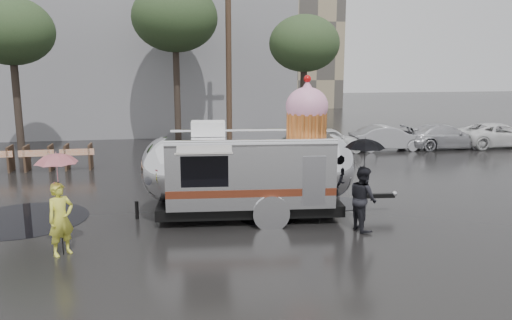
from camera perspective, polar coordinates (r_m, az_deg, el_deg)
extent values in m
plane|color=black|center=(11.28, -6.93, -10.63)|extent=(120.00, 120.00, 0.00)
cylinder|color=black|center=(14.93, -25.04, -6.18)|extent=(3.39, 3.39, 0.01)
cylinder|color=black|center=(13.69, 1.37, -6.62)|extent=(1.56, 1.56, 0.01)
cylinder|color=black|center=(15.28, 9.73, -4.91)|extent=(1.52, 1.52, 0.01)
cube|color=slate|center=(34.75, -16.35, 14.38)|extent=(22.00, 12.00, 13.00)
cylinder|color=#473323|center=(24.68, -3.14, 11.74)|extent=(0.28, 0.28, 9.00)
cylinder|color=#382D26|center=(24.40, -25.71, 7.00)|extent=(0.32, 0.32, 5.85)
ellipsoid|color=#243A1D|center=(24.41, -26.22, 13.09)|extent=(3.64, 3.64, 2.86)
cylinder|color=#382D26|center=(25.50, -9.05, 9.07)|extent=(0.32, 0.32, 6.75)
ellipsoid|color=#243A1D|center=(25.59, -9.26, 15.79)|extent=(4.20, 4.20, 3.30)
cylinder|color=#382D26|center=(24.41, 5.44, 7.49)|extent=(0.32, 0.32, 5.40)
ellipsoid|color=#243A1D|center=(24.39, 5.55, 13.13)|extent=(3.36, 3.36, 2.64)
cube|color=#473323|center=(21.68, -26.24, 0.13)|extent=(0.08, 0.80, 1.00)
cube|color=#473323|center=(21.52, -24.71, 0.19)|extent=(0.08, 0.80, 1.00)
cube|color=#473323|center=(21.31, -22.37, 0.27)|extent=(0.08, 0.80, 1.00)
cube|color=#E5590C|center=(21.00, -23.83, 0.71)|extent=(1.30, 0.04, 0.25)
cube|color=#473323|center=(21.19, -20.78, 0.32)|extent=(0.08, 0.80, 1.00)
cube|color=#473323|center=(21.03, -18.38, 0.41)|extent=(0.08, 0.80, 1.00)
cube|color=#E5590C|center=(20.69, -19.80, 0.86)|extent=(1.30, 0.04, 0.25)
imported|color=silver|center=(23.95, 8.30, 2.55)|extent=(4.00, 1.80, 1.40)
imported|color=#B2B2B7|center=(25.06, 14.84, 2.67)|extent=(4.00, 1.80, 1.40)
imported|color=#B2B2B7|center=(26.45, 20.76, 2.78)|extent=(4.20, 1.80, 1.44)
imported|color=silver|center=(28.10, 26.03, 2.88)|extent=(4.40, 1.90, 1.50)
cube|color=silver|center=(13.53, -0.83, -0.84)|extent=(4.50, 2.63, 1.76)
ellipsoid|color=silver|center=(13.85, 8.10, -0.68)|extent=(1.66, 2.38, 1.76)
ellipsoid|color=silver|center=(13.55, -9.97, -0.99)|extent=(1.66, 2.38, 1.76)
cube|color=black|center=(13.77, -0.82, -5.04)|extent=(5.06, 2.39, 0.29)
cylinder|color=black|center=(12.85, 1.70, -6.22)|extent=(0.70, 0.28, 0.69)
cylinder|color=black|center=(14.78, 0.79, -3.93)|extent=(0.70, 0.28, 0.69)
cylinder|color=silver|center=(12.71, 1.77, -6.18)|extent=(0.95, 0.18, 0.94)
cube|color=black|center=(14.42, 13.34, -4.01)|extent=(1.18, 0.22, 0.12)
sphere|color=silver|center=(14.60, 15.55, -3.73)|extent=(0.17, 0.17, 0.16)
cylinder|color=black|center=(13.92, -13.45, -5.59)|extent=(0.11, 0.11, 0.49)
cube|color=#582313|center=(12.54, -0.45, -3.86)|extent=(4.30, 0.41, 0.20)
cube|color=#582313|center=(14.71, -1.15, -1.64)|extent=(4.30, 0.41, 0.20)
cube|color=black|center=(12.35, -5.90, -1.33)|extent=(1.17, 0.13, 0.78)
cube|color=#ACA79E|center=(12.03, -5.96, 0.71)|extent=(1.41, 0.61, 0.14)
cube|color=silver|center=(12.67, 6.64, -2.40)|extent=(0.59, 0.08, 1.27)
cube|color=white|center=(13.32, -5.49, 3.63)|extent=(0.94, 0.71, 0.37)
cylinder|color=orange|center=(13.54, 5.80, 4.16)|extent=(1.11, 1.11, 0.59)
ellipsoid|color=#EB9FC0|center=(13.49, 5.84, 6.14)|extent=(1.23, 1.23, 1.02)
cone|color=#EB9FC0|center=(13.46, 5.88, 8.30)|extent=(0.53, 0.53, 0.39)
sphere|color=red|center=(13.45, 5.90, 9.22)|extent=(0.21, 0.21, 0.20)
imported|color=#DBDB42|center=(11.71, -21.41, -6.30)|extent=(0.70, 0.68, 1.63)
imported|color=pink|center=(11.45, -21.79, -0.97)|extent=(1.09, 1.09, 0.75)
cylinder|color=black|center=(11.71, -21.41, -6.24)|extent=(0.02, 0.02, 1.65)
imported|color=black|center=(12.80, 12.11, -4.33)|extent=(0.54, 0.84, 1.63)
imported|color=black|center=(12.56, 12.32, 0.71)|extent=(1.19, 1.19, 0.81)
cylinder|color=black|center=(12.80, 12.11, -4.29)|extent=(0.02, 0.02, 1.65)
cylinder|color=black|center=(13.51, 8.46, -3.97)|extent=(0.15, 0.30, 1.39)
cylinder|color=black|center=(13.43, 6.69, -4.02)|extent=(0.20, 0.27, 1.39)
cylinder|color=black|center=(13.12, 7.90, -4.40)|extent=(0.32, 0.06, 1.39)
cube|color=black|center=(13.19, 7.76, -1.16)|extent=(0.15, 0.14, 0.10)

